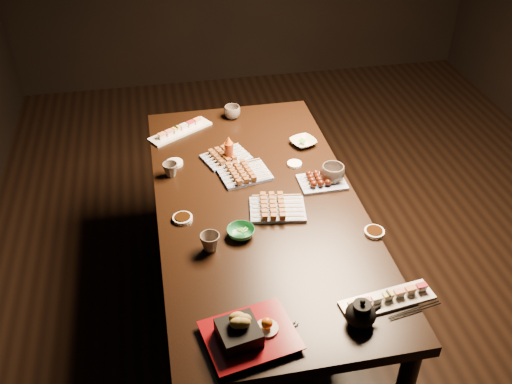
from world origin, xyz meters
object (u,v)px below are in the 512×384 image
Objects in this scene: yakitori_plate_left at (226,154)px; condiment_bottle at (229,149)px; sushi_platter_near at (388,297)px; dining_table at (258,263)px; sushi_platter_far at (180,129)px; tempura_tray at (250,328)px; yakitori_plate_right at (278,206)px; teapot at (361,312)px; yakitori_plate_center at (245,171)px; teacup_mid_right at (333,174)px; teacup_far_right at (232,112)px; edamame_bowl_cream at (303,142)px; teacup_near_left at (210,242)px; edamame_bowl_green at (241,232)px; teacup_far_left at (170,170)px.

yakitori_plate_left is 0.05m from condiment_bottle.
dining_table is at bearing 109.56° from sushi_platter_near.
sushi_platter_far is 1.17× the size of tempura_tray.
teapot is (0.14, -0.67, 0.02)m from yakitori_plate_right.
yakitori_plate_center reaches higher than yakitori_plate_left.
sushi_platter_near is at bearing -92.07° from teacup_mid_right.
dining_table is 5.92× the size of tempura_tray.
sushi_platter_near is 3.24× the size of teacup_mid_right.
teacup_far_right reaches higher than sushi_platter_near.
condiment_bottle is at bearing 92.08° from sushi_platter_far.
teapot is at bearing 78.24° from sushi_platter_far.
yakitori_plate_center is 0.57m from teacup_far_right.
edamame_bowl_cream is (-0.02, 1.10, -0.01)m from sushi_platter_near.
sushi_platter_near is at bearing -34.04° from teacup_near_left.
teapot reaches higher than edamame_bowl_green.
teacup_near_left is (-0.57, -0.70, 0.02)m from edamame_bowl_cream.
teacup_far_right is 0.44m from condiment_bottle.
edamame_bowl_cream is 0.34m from teacup_mid_right.
yakitori_plate_left is at bearing 95.79° from dining_table.
teacup_near_left is 0.63× the size of teapot.
edamame_bowl_cream is at bearing 83.57° from sushi_platter_near.
teapot reaches higher than teacup_far_left.
teacup_far_left is 0.62m from teacup_far_right.
sushi_platter_near is at bearing 24.01° from teapot.
tempura_tray is (-0.06, -0.53, 0.04)m from edamame_bowl_green.
dining_table is 16.49× the size of teacup_mid_right.
yakitori_plate_right is 0.48m from yakitori_plate_left.
condiment_bottle reaches higher than teacup_far_left.
teacup_mid_right is 1.22× the size of teacup_far_right.
dining_table is 0.89m from teapot.
teacup_near_left is (0.04, -0.95, 0.02)m from sushi_platter_far.
dining_table is at bearing -37.67° from teacup_far_left.
teacup_far_right is (-0.36, 0.69, -0.01)m from teacup_mid_right.
tempura_tray reaches higher than sushi_platter_far.
tempura_tray is 1.00m from teacup_mid_right.
dining_table is 15.59× the size of edamame_bowl_green.
teacup_far_left is at bearing 89.67° from tempura_tray.
edamame_bowl_cream is 1.14× the size of teacup_mid_right.
edamame_bowl_green is 0.54m from tempura_tray.
condiment_bottle is at bearing 99.40° from teapot.
yakitori_plate_right reaches higher than edamame_bowl_green.
yakitori_plate_left is at bearing 74.55° from tempura_tray.
dining_table is at bearing 81.86° from sushi_platter_far.
teacup_mid_right reaches higher than teacup_far_left.
yakitori_plate_right is 0.71m from tempura_tray.
sushi_platter_near is 1.62× the size of yakitori_plate_left.
dining_table is 0.42m from yakitori_plate_right.
teapot is at bearing -75.24° from condiment_bottle.
sushi_platter_far is (-0.29, 0.68, 0.40)m from dining_table.
teacup_far_left is 1.18m from teapot.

